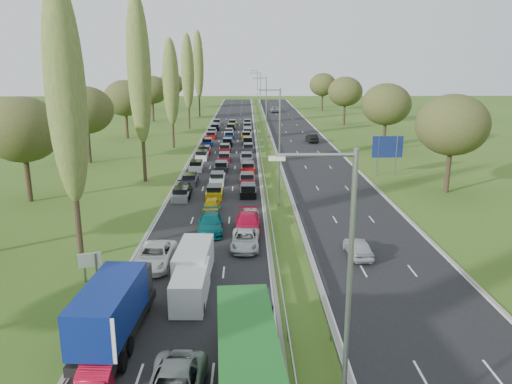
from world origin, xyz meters
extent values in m
plane|color=#32571B|center=(4.50, 80.00, 0.00)|extent=(260.00, 260.00, 0.00)
cube|color=black|center=(-2.25, 82.50, 0.00)|extent=(10.50, 215.00, 0.04)
cube|color=black|center=(11.25, 82.50, 0.00)|extent=(10.50, 215.00, 0.04)
cube|color=gray|center=(3.35, 82.50, 0.55)|extent=(0.06, 215.00, 0.32)
cube|color=gray|center=(5.65, 82.50, 0.55)|extent=(0.06, 215.00, 0.32)
cylinder|color=gray|center=(4.50, 8.00, 6.00)|extent=(0.18, 0.18, 12.00)
cylinder|color=gray|center=(4.50, 43.00, 6.00)|extent=(0.18, 0.18, 12.00)
cylinder|color=gray|center=(4.50, 78.00, 6.00)|extent=(0.18, 0.18, 12.00)
cylinder|color=gray|center=(4.50, 113.00, 6.00)|extent=(0.18, 0.18, 12.00)
cylinder|color=gray|center=(4.50, 148.00, 6.00)|extent=(0.18, 0.18, 12.00)
cylinder|color=#2D2116|center=(-11.50, 29.00, 3.60)|extent=(0.44, 0.44, 7.20)
ellipsoid|color=#4E6129|center=(-11.50, 29.00, 12.40)|extent=(2.80, 2.80, 16.00)
cylinder|color=#2D2116|center=(-11.50, 54.00, 3.96)|extent=(0.44, 0.44, 7.92)
ellipsoid|color=#4E6129|center=(-11.50, 54.00, 13.64)|extent=(2.80, 2.80, 17.60)
cylinder|color=#2D2116|center=(-11.50, 79.00, 3.24)|extent=(0.44, 0.44, 6.48)
ellipsoid|color=#4E6129|center=(-11.50, 79.00, 11.16)|extent=(2.80, 2.80, 14.40)
cylinder|color=#2D2116|center=(-11.50, 104.00, 3.60)|extent=(0.44, 0.44, 7.20)
ellipsoid|color=#4E6129|center=(-11.50, 104.00, 12.40)|extent=(2.80, 2.80, 16.00)
cylinder|color=#2D2116|center=(-11.50, 129.00, 3.96)|extent=(0.44, 0.44, 7.92)
ellipsoid|color=#4E6129|center=(-11.50, 129.00, 13.64)|extent=(2.80, 2.80, 17.60)
cylinder|color=#2D2116|center=(-22.00, 45.00, 2.42)|extent=(0.56, 0.56, 4.84)
ellipsoid|color=#38471E|center=(-22.00, 45.00, 7.70)|extent=(8.00, 8.00, 6.80)
cylinder|color=#2D2116|center=(-22.00, 66.00, 2.42)|extent=(0.56, 0.56, 4.84)
ellipsoid|color=#38471E|center=(-22.00, 66.00, 7.70)|extent=(8.00, 8.00, 6.80)
cylinder|color=#2D2116|center=(-22.00, 90.00, 2.42)|extent=(0.56, 0.56, 4.84)
ellipsoid|color=#38471E|center=(-22.00, 90.00, 7.70)|extent=(8.00, 8.00, 6.80)
cylinder|color=#2D2116|center=(-22.00, 118.00, 2.42)|extent=(0.56, 0.56, 4.84)
ellipsoid|color=#38471E|center=(-22.00, 118.00, 7.70)|extent=(8.00, 8.00, 6.80)
cylinder|color=#2D2116|center=(-22.00, 150.00, 2.42)|extent=(0.56, 0.56, 4.84)
ellipsoid|color=#38471E|center=(-22.00, 150.00, 7.70)|extent=(8.00, 8.00, 6.80)
cylinder|color=#2D2116|center=(24.00, 48.00, 2.42)|extent=(0.56, 0.56, 4.84)
ellipsoid|color=#38471E|center=(24.00, 48.00, 7.70)|extent=(8.00, 8.00, 6.80)
cylinder|color=#2D2116|center=(24.00, 75.00, 2.42)|extent=(0.56, 0.56, 4.84)
ellipsoid|color=#38471E|center=(24.00, 75.00, 7.70)|extent=(8.00, 8.00, 6.80)
cylinder|color=#2D2116|center=(24.00, 110.00, 2.42)|extent=(0.56, 0.56, 4.84)
ellipsoid|color=#38471E|center=(24.00, 110.00, 7.70)|extent=(8.00, 8.00, 6.80)
cylinder|color=#2D2116|center=(24.00, 145.00, 2.42)|extent=(0.56, 0.56, 4.84)
ellipsoid|color=#38471E|center=(24.00, 145.00, 7.70)|extent=(8.00, 8.00, 6.80)
cube|color=slate|center=(-5.94, 45.54, 0.44)|extent=(1.75, 4.00, 0.80)
cube|color=black|center=(-5.74, 52.29, 0.44)|extent=(1.75, 4.00, 0.80)
cube|color=silver|center=(-5.74, 60.41, 0.44)|extent=(1.75, 4.00, 0.80)
cube|color=silver|center=(-5.67, 68.34, 0.44)|extent=(1.75, 4.00, 0.80)
cube|color=#A50C0A|center=(-5.58, 72.69, 0.44)|extent=(1.75, 4.00, 0.80)
cube|color=navy|center=(-5.76, 80.84, 0.44)|extent=(1.75, 4.00, 0.80)
cube|color=#A50C0A|center=(-5.67, 89.30, 0.44)|extent=(1.75, 4.00, 0.80)
cube|color=slate|center=(-5.87, 94.58, 0.44)|extent=(1.75, 4.00, 0.80)
cube|color=black|center=(-5.66, 101.52, 0.44)|extent=(1.75, 4.00, 0.80)
cube|color=slate|center=(-5.77, 110.37, 0.44)|extent=(1.75, 4.00, 0.80)
cube|color=#BF990C|center=(-2.38, 46.39, 0.44)|extent=(1.75, 4.00, 0.80)
cube|color=#B2B7BC|center=(-2.44, 52.96, 0.44)|extent=(1.75, 4.00, 0.80)
cube|color=black|center=(-2.29, 59.90, 0.44)|extent=(1.75, 4.00, 0.80)
cube|color=#590F14|center=(-2.17, 66.54, 0.44)|extent=(1.75, 4.00, 0.80)
cube|color=#590F14|center=(-2.41, 74.50, 0.44)|extent=(1.75, 4.00, 0.80)
cube|color=black|center=(-2.21, 81.00, 0.44)|extent=(1.75, 4.00, 0.80)
cube|color=navy|center=(-2.18, 89.04, 0.44)|extent=(1.75, 4.00, 0.80)
cube|color=silver|center=(-2.42, 93.87, 0.44)|extent=(1.75, 4.00, 0.80)
cube|color=black|center=(-2.23, 101.62, 0.44)|extent=(1.75, 4.00, 0.80)
cube|color=#BF990C|center=(-2.14, 109.33, 0.44)|extent=(1.75, 4.00, 0.80)
cube|color=black|center=(1.32, 46.95, 0.44)|extent=(1.75, 4.00, 0.80)
cube|color=#590F14|center=(1.22, 52.54, 0.44)|extent=(1.75, 4.00, 0.80)
cube|color=#A50C0A|center=(1.34, 59.24, 0.44)|extent=(1.75, 4.00, 0.80)
cube|color=slate|center=(1.14, 66.41, 0.44)|extent=(1.75, 4.00, 0.80)
cube|color=black|center=(1.42, 74.98, 0.44)|extent=(1.75, 4.00, 0.80)
cube|color=black|center=(1.36, 82.16, 0.44)|extent=(1.75, 4.00, 0.80)
cube|color=#BF990C|center=(1.06, 89.10, 0.44)|extent=(1.75, 4.00, 0.80)
cube|color=slate|center=(1.38, 94.17, 0.44)|extent=(1.75, 4.00, 0.80)
cube|color=slate|center=(1.35, 103.42, 0.44)|extent=(1.75, 4.00, 0.80)
cube|color=silver|center=(1.35, 110.26, 0.44)|extent=(1.75, 4.00, 0.80)
imported|color=#B50B27|center=(-5.81, 14.64, 0.76)|extent=(1.65, 4.53, 1.48)
imported|color=white|center=(-5.55, 27.30, 0.78)|extent=(2.79, 5.59, 1.52)
imported|color=black|center=(-5.92, 46.68, 0.70)|extent=(2.05, 4.76, 1.37)
imported|color=#055154|center=(-2.01, 34.75, 0.80)|extent=(2.43, 5.46, 1.55)
imported|color=gold|center=(-2.35, 40.76, 0.69)|extent=(1.65, 3.98, 1.35)
imported|color=black|center=(1.13, 17.64, 0.70)|extent=(1.56, 4.17, 1.36)
imported|color=#B7BEC1|center=(1.03, 30.80, 0.69)|extent=(2.42, 4.89, 1.34)
imported|color=#B60B30|center=(1.26, 34.71, 0.81)|extent=(2.37, 5.52, 1.58)
imported|color=white|center=(1.43, 36.75, 0.74)|extent=(1.83, 4.25, 1.43)
imported|color=#A3A8AD|center=(9.70, 28.87, 0.74)|extent=(1.79, 4.26, 1.44)
imported|color=black|center=(13.22, 84.43, 0.78)|extent=(1.98, 4.75, 1.53)
imported|color=gray|center=(9.40, 140.22, 0.79)|extent=(2.65, 5.57, 1.53)
cube|color=black|center=(-5.87, 17.42, 0.72)|extent=(2.25, 8.44, 0.50)
cube|color=navy|center=(-5.87, 16.38, 2.40)|extent=(2.35, 6.38, 2.37)
cube|color=silver|center=(-5.87, 13.22, 2.40)|extent=(2.29, 0.06, 2.27)
cube|color=black|center=(-5.87, 20.61, 1.57)|extent=(2.29, 2.06, 2.20)
cylinder|color=black|center=(-5.87, 20.44, 0.52)|extent=(1.97, 1.00, 1.00)
cylinder|color=black|center=(-5.87, 14.39, 0.52)|extent=(1.97, 1.00, 1.00)
cube|color=#155F1C|center=(1.26, 10.27, 2.55)|extent=(2.42, 10.93, 2.67)
cube|color=black|center=(1.26, 16.80, 1.57)|extent=(2.36, 2.13, 2.20)
cylinder|color=black|center=(1.26, 16.67, 0.52)|extent=(2.03, 1.00, 1.00)
cube|color=white|center=(-2.50, 25.27, 1.16)|extent=(2.17, 5.43, 2.17)
cube|color=black|center=(-2.50, 27.66, 1.05)|extent=(2.12, 0.87, 1.74)
cylinder|color=black|center=(-3.42, 27.01, 0.39)|extent=(0.27, 0.74, 0.74)
cylinder|color=black|center=(-1.57, 23.53, 0.39)|extent=(0.27, 0.74, 0.74)
cube|color=white|center=(-2.34, 21.64, 1.06)|extent=(1.98, 4.96, 1.98)
cube|color=black|center=(-2.34, 23.82, 0.96)|extent=(1.93, 0.79, 1.59)
cylinder|color=black|center=(-3.18, 23.23, 0.36)|extent=(0.25, 0.67, 0.67)
cylinder|color=black|center=(-1.50, 20.06, 0.36)|extent=(0.25, 0.67, 0.67)
cylinder|color=gray|center=(-9.80, 24.59, 1.05)|extent=(0.16, 0.16, 2.10)
cylinder|color=gray|center=(-9.00, 24.59, 1.05)|extent=(0.16, 0.16, 2.10)
cube|color=white|center=(-9.40, 24.59, 1.60)|extent=(1.46, 0.55, 1.00)
cylinder|color=gray|center=(18.20, 56.61, 2.60)|extent=(0.16, 0.16, 5.20)
cylinder|color=gray|center=(20.60, 56.61, 2.60)|extent=(0.16, 0.16, 5.20)
cube|color=navy|center=(19.40, 56.61, 3.80)|extent=(4.00, 0.17, 2.80)
camera|label=1|loc=(1.19, -6.82, 14.55)|focal=35.00mm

